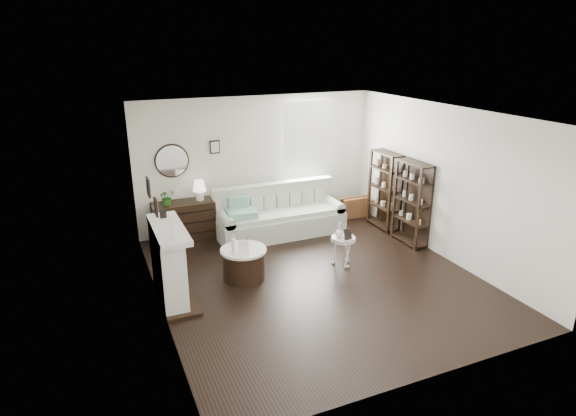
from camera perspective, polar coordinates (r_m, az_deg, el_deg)
name	(u,v)px	position (r m, az deg, el deg)	size (l,w,h in m)	color
room	(292,148)	(10.12, 0.42, 7.14)	(5.50, 5.50, 5.50)	black
fireplace	(169,266)	(7.44, -13.92, -6.67)	(0.50, 1.40, 1.84)	silver
shelf_unit_far	(385,190)	(10.11, 11.39, 2.08)	(0.30, 0.80, 1.60)	black
shelf_unit_near	(412,203)	(9.42, 14.45, 0.58)	(0.30, 0.80, 1.60)	black
sofa	(279,218)	(9.73, -1.06, -1.17)	(2.55, 0.88, 0.99)	beige
quilt	(241,214)	(9.26, -5.55, -0.67)	(0.55, 0.45, 0.14)	#268D60
suitcase	(355,207)	(10.76, 7.95, 0.09)	(0.67, 0.22, 0.45)	brown
dresser	(184,221)	(9.57, -12.23, -1.56)	(1.17, 0.50, 0.78)	black
table_lamp	(199,190)	(9.45, -10.45, 2.08)	(0.25, 0.25, 0.40)	white
potted_plant	(167,197)	(9.30, -14.17, 1.27)	(0.29, 0.25, 0.32)	#285F1B
drum_table	(244,263)	(7.97, -5.26, -6.54)	(0.75, 0.75, 0.52)	black
pedestal_table	(343,239)	(8.37, 6.57, -3.73)	(0.43, 0.43, 0.52)	silver
eiffel_drum	(247,242)	(7.89, -4.87, -4.04)	(0.10, 0.10, 0.17)	black
bottle_drum	(233,244)	(7.68, -6.49, -4.28)	(0.07, 0.07, 0.30)	silver
card_frame_drum	(244,248)	(7.64, -5.27, -4.69)	(0.16, 0.01, 0.22)	white
eiffel_ped	(347,231)	(8.38, 7.01, -2.75)	(0.10, 0.10, 0.17)	black
flask_ped	(339,230)	(8.28, 6.11, -2.64)	(0.14, 0.14, 0.27)	silver
card_frame_ped	(348,234)	(8.24, 7.11, -3.09)	(0.14, 0.01, 0.19)	black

